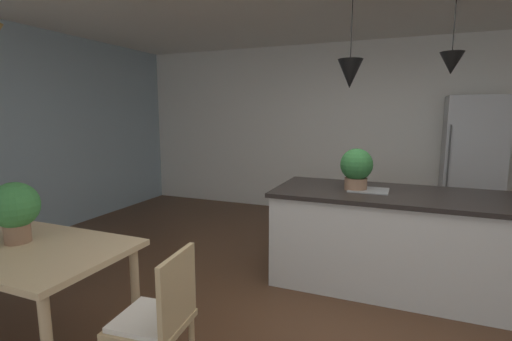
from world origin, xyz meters
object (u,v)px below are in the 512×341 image
kitchen_island (388,238)px  potted_plant_on_island (356,167)px  refrigerator (471,166)px  chair_kitchen_end (158,318)px  potted_plant_on_table (15,208)px

kitchen_island → potted_plant_on_island: size_ratio=5.38×
refrigerator → potted_plant_on_island: 2.40m
refrigerator → chair_kitchen_end: bearing=-117.5°
refrigerator → potted_plant_on_island: refrigerator is taller
potted_plant_on_island → potted_plant_on_table: potted_plant_on_island is taller
refrigerator → potted_plant_on_table: refrigerator is taller
potted_plant_on_table → potted_plant_on_island: bearing=44.0°
refrigerator → potted_plant_on_table: bearing=-129.3°
potted_plant_on_table → kitchen_island: bearing=39.8°
kitchen_island → potted_plant_on_table: 3.05m
chair_kitchen_end → potted_plant_on_table: (-1.16, 0.03, 0.52)m
chair_kitchen_end → kitchen_island: bearing=59.6°
kitchen_island → potted_plant_on_table: size_ratio=5.12×
kitchen_island → refrigerator: (0.94, 2.04, 0.46)m
kitchen_island → potted_plant_on_island: potted_plant_on_island is taller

